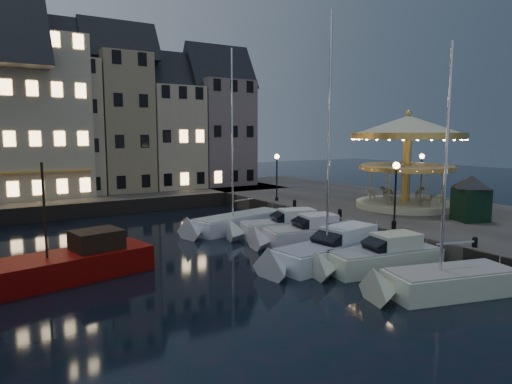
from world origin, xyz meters
TOP-DOWN VIEW (x-y plane):
  - ground at (0.00, 0.00)m, footprint 160.00×160.00m
  - quay_east at (14.00, 6.00)m, footprint 16.00×56.00m
  - quay_north at (-8.00, 28.00)m, footprint 44.00×12.00m
  - quaywall_e at (6.00, 6.00)m, footprint 0.15×44.00m
  - quaywall_n at (-6.00, 22.00)m, footprint 48.00×0.15m
  - streetlamp_b at (7.20, 1.00)m, footprint 0.44×0.44m
  - streetlamp_c at (7.20, 14.50)m, footprint 0.44×0.44m
  - streetlamp_d at (18.50, 8.00)m, footprint 0.44×0.44m
  - bollard_a at (6.60, -5.00)m, footprint 0.30×0.30m
  - bollard_b at (6.60, 0.50)m, footprint 0.30×0.30m
  - bollard_c at (6.60, 5.50)m, footprint 0.30×0.30m
  - bollard_d at (6.60, 11.00)m, footprint 0.30×0.30m
  - townhouse_nc at (-8.00, 30.00)m, footprint 6.82×8.00m
  - townhouse_nd at (-2.25, 30.00)m, footprint 5.50×8.00m
  - townhouse_ne at (3.20, 30.00)m, footprint 6.16×8.00m
  - townhouse_nf at (9.25, 30.00)m, footprint 6.82×8.00m
  - motorboat_a at (1.87, -6.43)m, footprint 7.14×3.94m
  - motorboat_b at (2.22, -2.34)m, footprint 7.44×3.15m
  - motorboat_c at (1.22, 0.17)m, footprint 9.45×3.65m
  - motorboat_d at (2.45, 4.43)m, footprint 6.99×3.25m
  - motorboat_e at (2.47, 6.99)m, footprint 7.42×3.82m
  - motorboat_f at (0.76, 10.65)m, footprint 9.11×4.36m
  - red_fishing_boat at (-11.81, 4.90)m, footprint 8.46×4.26m
  - carousel at (13.92, 5.82)m, footprint 8.96×8.96m
  - ticket_kiosk at (13.13, -0.43)m, footprint 3.03×3.03m

SIDE VIEW (x-z plane):
  - ground at x=0.00m, z-range 0.00..0.00m
  - motorboat_f at x=0.76m, z-range -5.52..6.58m
  - motorboat_a at x=1.87m, z-range -5.37..6.44m
  - motorboat_d at x=2.45m, z-range -0.44..1.71m
  - motorboat_b at x=2.22m, z-range -0.44..1.71m
  - motorboat_e at x=2.47m, z-range -0.44..1.71m
  - quay_east at x=14.00m, z-range 0.00..1.30m
  - quay_north at x=-8.00m, z-range 0.00..1.30m
  - quaywall_e at x=6.00m, z-range 0.00..1.30m
  - quaywall_n at x=-6.00m, z-range 0.00..1.30m
  - motorboat_c at x=1.22m, z-range -5.57..6.93m
  - red_fishing_boat at x=-11.81m, z-range -2.35..3.77m
  - bollard_a at x=6.60m, z-range 1.32..1.89m
  - bollard_b at x=6.60m, z-range 1.32..1.89m
  - bollard_c at x=6.60m, z-range 1.32..1.89m
  - bollard_d at x=6.60m, z-range 1.32..1.89m
  - ticket_kiosk at x=13.13m, z-range 1.63..5.19m
  - streetlamp_b at x=7.20m, z-range 1.93..6.10m
  - streetlamp_c at x=7.20m, z-range 1.93..6.10m
  - streetlamp_d at x=18.50m, z-range 1.93..6.10m
  - carousel at x=13.92m, z-range 2.54..10.38m
  - townhouse_ne at x=3.20m, z-range 1.38..14.18m
  - townhouse_nf at x=9.25m, z-range 1.38..15.18m
  - townhouse_nc at x=-8.00m, z-range 1.38..16.18m
  - townhouse_nd at x=-2.25m, z-range 1.38..17.18m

